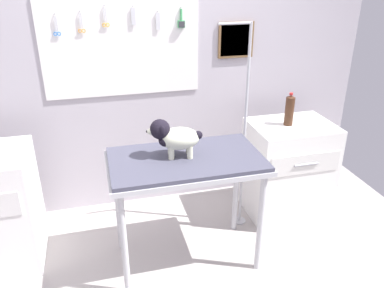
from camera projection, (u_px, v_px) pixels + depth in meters
rear_wall_panel at (143, 80)px, 3.29m from camera, size 4.00×0.11×2.30m
grooming_table at (186, 169)px, 2.67m from camera, size 1.07×0.61×0.86m
grooming_arm at (243, 139)px, 3.07m from camera, size 0.30×0.11×1.69m
dog at (174, 137)px, 2.59m from camera, size 0.37×0.21×0.27m
cabinet_right at (288, 169)px, 3.38m from camera, size 0.68×0.54×0.85m
soda_bottle at (289, 110)px, 3.15m from camera, size 0.07×0.07×0.27m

